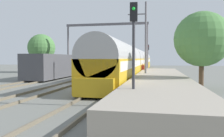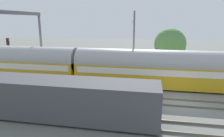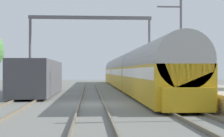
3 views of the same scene
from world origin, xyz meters
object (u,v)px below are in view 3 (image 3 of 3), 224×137
object	(u,v)px
passenger_train	(128,71)
freight_car	(39,78)
railway_signal_far	(142,62)
catenary_gantry	(90,37)
person_crossing	(153,81)

from	to	relation	value
passenger_train	freight_car	distance (m)	13.63
passenger_train	railway_signal_far	distance (m)	2.88
passenger_train	railway_signal_far	bearing A→B (deg)	43.96
railway_signal_far	catenary_gantry	size ratio (longest dim) A/B	0.36
freight_car	railway_signal_far	xyz separation A→B (m)	(10.55, 12.38, 1.58)
passenger_train	freight_car	size ratio (longest dim) A/B	3.78
railway_signal_far	person_crossing	bearing A→B (deg)	-91.69
person_crossing	catenary_gantry	distance (m)	8.65
freight_car	person_crossing	world-z (taller)	freight_car
passenger_train	freight_car	bearing A→B (deg)	-129.32
person_crossing	railway_signal_far	bearing A→B (deg)	86.33
person_crossing	freight_car	bearing A→B (deg)	-162.68
freight_car	railway_signal_far	world-z (taller)	railway_signal_far
passenger_train	catenary_gantry	xyz separation A→B (m)	(-4.31, -2.74, 3.70)
freight_car	person_crossing	xyz separation A→B (m)	(10.29, 3.60, -0.44)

